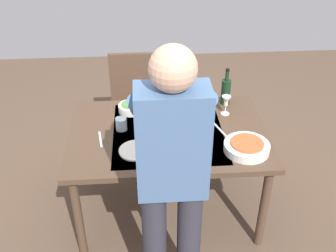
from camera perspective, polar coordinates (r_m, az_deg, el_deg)
name	(u,v)px	position (r m, az deg, el deg)	size (l,w,h in m)	color
ground_plane	(168,207)	(3.34, 0.00, -11.25)	(6.00, 6.00, 0.00)	brown
dining_table	(168,141)	(2.92, 0.00, -2.06)	(1.39, 0.94, 0.73)	#4C3828
chair_near	(133,98)	(3.70, -4.91, 3.87)	(0.40, 0.40, 0.91)	#352114
person_server	(172,174)	(2.15, 0.54, -6.76)	(0.42, 0.61, 1.69)	#2D2D38
wine_bottle	(226,91)	(3.19, 8.04, 4.86)	(0.07, 0.07, 0.30)	black
wine_glass_left	(226,102)	(3.05, 8.08, 3.35)	(0.07, 0.07, 0.15)	white
water_cup_near_left	(186,150)	(2.63, 2.54, -3.36)	(0.07, 0.07, 0.09)	silver
water_cup_near_right	(121,124)	(2.89, -6.53, 0.27)	(0.08, 0.08, 0.09)	silver
serving_bowl_pasta	(247,147)	(2.72, 10.90, -2.85)	(0.30, 0.30, 0.07)	silver
side_bowl_salad	(130,107)	(3.10, -5.27, 2.59)	(0.18, 0.18, 0.07)	silver
dinner_plate_near	(183,125)	(2.94, 2.11, 0.11)	(0.23, 0.23, 0.01)	silver
dinner_plate_far	(136,150)	(2.70, -4.43, -3.42)	(0.23, 0.23, 0.01)	silver
table_knife	(220,130)	(2.91, 7.32, -0.60)	(0.01, 0.20, 0.01)	silver
table_fork	(100,139)	(2.83, -9.39, -1.82)	(0.01, 0.18, 0.01)	silver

